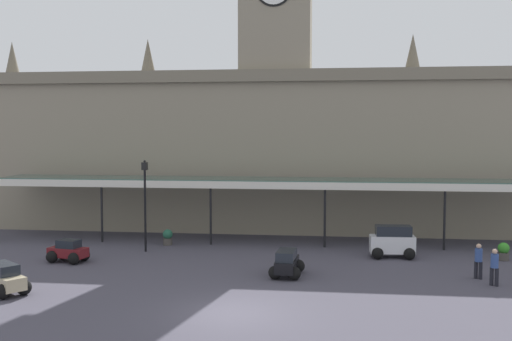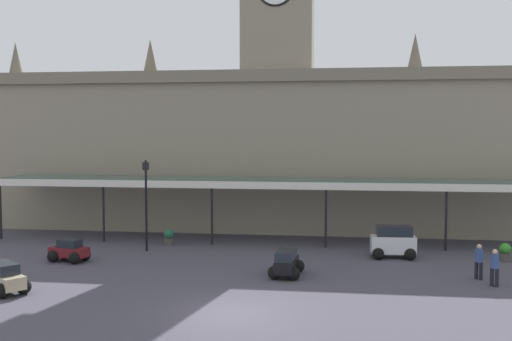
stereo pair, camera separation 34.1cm
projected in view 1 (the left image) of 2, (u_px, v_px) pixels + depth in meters
name	position (u px, v px, depth m)	size (l,w,h in m)	color
ground_plane	(232.00, 313.00, 22.07)	(140.00, 140.00, 0.00)	#44414D
station_building	(277.00, 139.00, 41.14)	(41.56, 6.17, 20.66)	gray
entrance_canopy	(269.00, 181.00, 36.06)	(34.77, 3.26, 3.97)	#38564C
car_black_estate	(287.00, 264.00, 27.69)	(1.66, 2.32, 1.27)	black
car_maroon_sedan	(68.00, 253.00, 30.68)	(2.18, 1.77, 1.19)	maroon
car_beige_estate	(5.00, 280.00, 24.71)	(2.42, 2.29, 1.27)	tan
car_white_van	(392.00, 243.00, 31.70)	(2.44, 1.66, 1.77)	silver
pedestrian_beside_cars	(478.00, 260.00, 27.13)	(0.35, 0.34, 1.67)	black
pedestrian_near_entrance	(494.00, 266.00, 25.90)	(0.36, 0.34, 1.67)	black
victorian_lamppost	(145.00, 195.00, 33.19)	(0.30, 0.30, 5.28)	black
planter_forecourt_centre	(168.00, 237.00, 35.29)	(0.60, 0.60, 0.96)	#47423D
planter_near_kerb	(504.00, 251.00, 31.07)	(0.60, 0.60, 0.96)	#47423D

